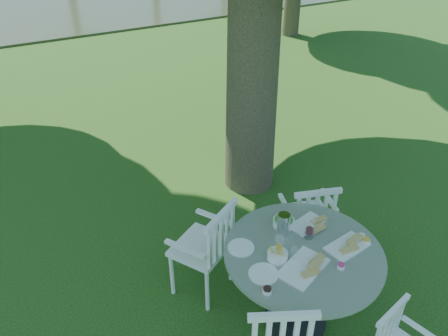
% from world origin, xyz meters
% --- Properties ---
extents(ground, '(140.00, 140.00, 0.00)m').
position_xyz_m(ground, '(0.00, 0.00, 0.00)').
color(ground, '#13360B').
rests_on(ground, ground).
extents(table, '(1.30, 1.30, 0.86)m').
position_xyz_m(table, '(-0.07, -1.22, 0.68)').
color(table, black).
rests_on(table, ground).
extents(chair_ne, '(0.59, 0.57, 0.93)m').
position_xyz_m(chair_ne, '(0.54, -0.61, 0.55)').
color(chair_ne, white).
rests_on(chair_ne, ground).
extents(chair_nw, '(0.67, 0.66, 1.00)m').
position_xyz_m(chair_nw, '(-0.56, -0.52, 0.59)').
color(chair_nw, white).
rests_on(chair_nw, ground).
extents(tableware, '(1.09, 0.78, 0.21)m').
position_xyz_m(tableware, '(-0.10, -1.12, 0.90)').
color(tableware, white).
rests_on(tableware, table).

